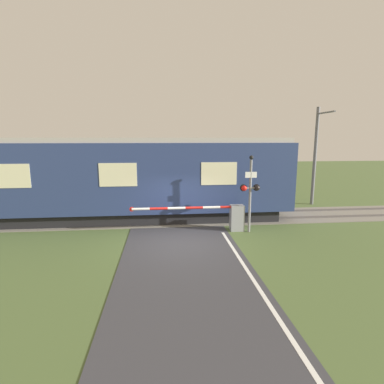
% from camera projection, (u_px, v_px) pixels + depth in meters
% --- Properties ---
extents(ground_plane, '(80.00, 80.00, 0.00)m').
position_uv_depth(ground_plane, '(181.00, 242.00, 12.03)').
color(ground_plane, '#4C6033').
extents(track_bed, '(36.00, 3.20, 0.13)m').
position_uv_depth(track_bed, '(176.00, 218.00, 15.59)').
color(track_bed, slate).
rests_on(track_bed, ground_plane).
extents(train, '(16.75, 2.98, 4.15)m').
position_uv_depth(train, '(123.00, 179.00, 14.95)').
color(train, black).
rests_on(train, ground_plane).
extents(crossing_barrier, '(5.05, 0.44, 1.20)m').
position_uv_depth(crossing_barrier, '(229.00, 216.00, 13.42)').
color(crossing_barrier, gray).
rests_on(crossing_barrier, ground_plane).
extents(signal_post, '(0.88, 0.26, 3.40)m').
position_uv_depth(signal_post, '(250.00, 189.00, 13.03)').
color(signal_post, gray).
rests_on(signal_post, ground_plane).
extents(catenary_pole, '(0.20, 1.90, 5.96)m').
position_uv_depth(catenary_pole, '(315.00, 155.00, 18.34)').
color(catenary_pole, slate).
rests_on(catenary_pole, ground_plane).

